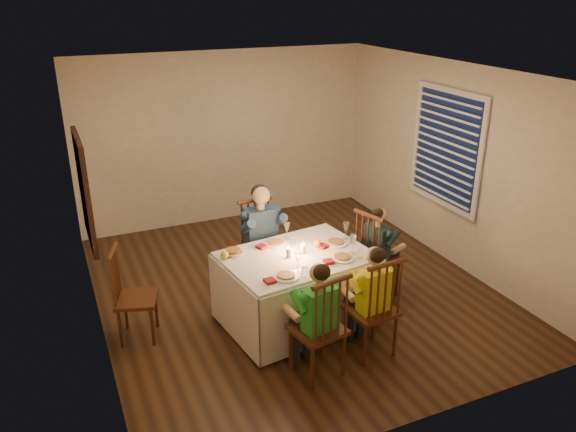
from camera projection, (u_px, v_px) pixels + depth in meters
name	position (u px, v px, depth m)	size (l,w,h in m)	color
ground	(293.00, 288.00, 6.90)	(5.00, 5.00, 0.00)	black
wall_left	(87.00, 219.00, 5.56)	(0.02, 5.00, 2.60)	beige
wall_right	(452.00, 165.00, 7.25)	(0.02, 5.00, 2.60)	beige
wall_back	(225.00, 138.00, 8.52)	(4.50, 0.02, 2.60)	beige
ceiling	(294.00, 72.00, 5.91)	(5.00, 5.00, 0.00)	white
dining_table	(297.00, 274.00, 6.02)	(1.68, 1.31, 0.78)	silver
chair_adult	(263.00, 287.00, 6.93)	(0.45, 0.43, 1.10)	#3D1E10
chair_near_left	(317.00, 372.00, 5.40)	(0.45, 0.43, 1.10)	#3D1E10
chair_near_right	(368.00, 351.00, 5.71)	(0.45, 0.43, 1.10)	#3D1E10
chair_end	(375.00, 294.00, 6.77)	(0.45, 0.43, 1.10)	#3D1E10
chair_extra	(141.00, 336.00, 5.96)	(0.42, 0.40, 1.03)	#3D1E10
adult	(263.00, 287.00, 6.93)	(0.50, 0.46, 1.32)	navy
child_green	(317.00, 372.00, 5.40)	(0.42, 0.38, 1.18)	green
child_yellow	(368.00, 351.00, 5.71)	(0.42, 0.38, 1.18)	yellow
child_teal	(375.00, 294.00, 6.77)	(0.38, 0.35, 1.12)	#17313B
setting_adult	(276.00, 243.00, 6.18)	(0.26, 0.26, 0.02)	white
setting_green	(286.00, 277.00, 5.47)	(0.26, 0.26, 0.02)	white
setting_yellow	(343.00, 258.00, 5.85)	(0.26, 0.26, 0.02)	white
setting_teal	(336.00, 243.00, 6.19)	(0.26, 0.26, 0.02)	white
candle_left	(289.00, 253.00, 5.86)	(0.06, 0.06, 0.10)	silver
candle_right	(303.00, 249.00, 5.95)	(0.06, 0.06, 0.10)	silver
squash	(224.00, 255.00, 5.84)	(0.09, 0.09, 0.09)	yellow
orange_fruit	(317.00, 243.00, 6.10)	(0.08, 0.08, 0.08)	orange
serving_bowl	(234.00, 253.00, 5.92)	(0.20, 0.20, 0.05)	white
wall_mirror	(85.00, 191.00, 5.75)	(0.06, 0.95, 1.15)	black
window_blinds	(446.00, 148.00, 7.24)	(0.07, 1.34, 1.54)	#0C1532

